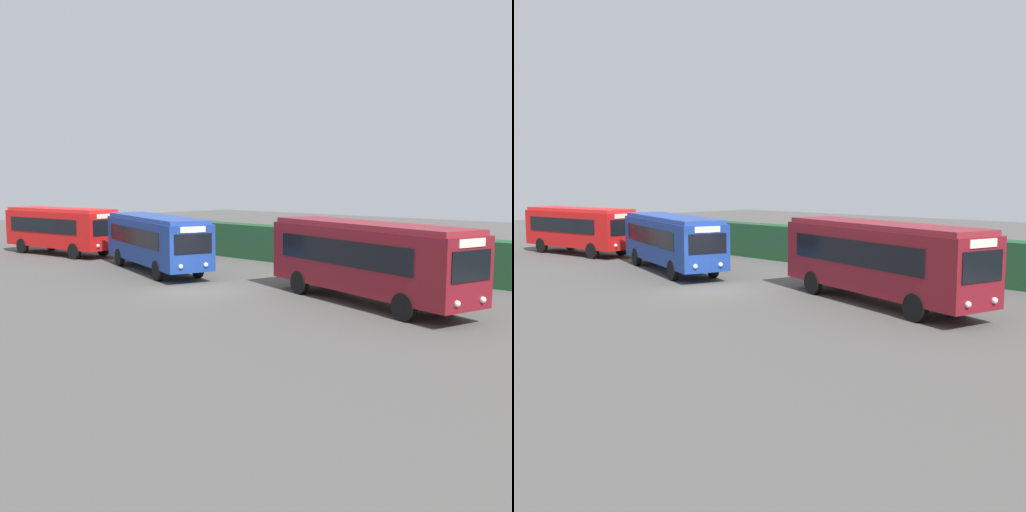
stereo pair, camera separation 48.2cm
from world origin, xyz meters
The scene contains 7 objects.
ground_plane centered at (0.00, 0.00, 0.00)m, with size 109.82×109.82×0.00m, color #514F4C.
bus_red centered at (-16.67, 2.98, 1.77)m, with size 9.13×3.55×3.06m.
bus_blue centered at (-5.97, 2.46, 1.73)m, with size 10.04×5.11×2.97m.
bus_maroon centered at (7.06, 2.79, 1.85)m, with size 10.11×4.75×3.21m.
person_left centered at (-5.30, 5.14, 0.87)m, with size 0.50×0.42×1.66m.
hedge_row centered at (0.00, 10.16, 1.06)m, with size 66.91×1.46×2.11m, color #1D4828.
traffic_cone centered at (-21.59, 7.98, 0.30)m, with size 0.36×0.36×0.60m, color orange.
Camera 1 is at (20.17, -17.66, 4.82)m, focal length 43.02 mm.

